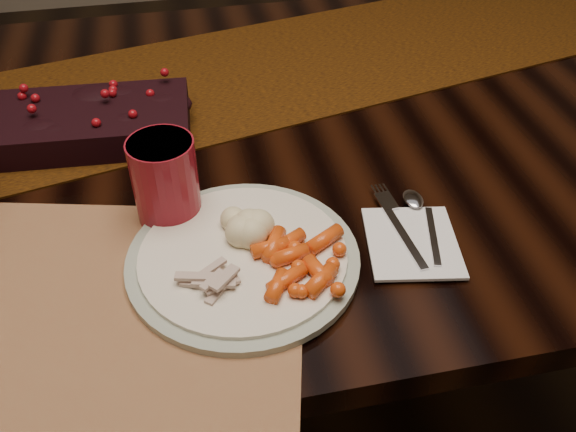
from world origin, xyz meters
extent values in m
plane|color=black|center=(0.00, 0.00, 0.00)|extent=(5.00, 5.00, 0.00)
cube|color=black|center=(0.00, 0.00, 0.38)|extent=(1.80, 1.00, 0.75)
cube|color=#5B3608|center=(-0.01, 0.17, 0.75)|extent=(1.91, 0.79, 0.00)
cube|color=brown|center=(-0.23, -0.33, 0.75)|extent=(0.55, 0.46, 0.00)
cylinder|color=#EEE4CE|center=(-0.05, -0.30, 0.76)|extent=(0.37, 0.37, 0.02)
cube|color=white|center=(0.16, -0.31, 0.76)|extent=(0.13, 0.15, 0.00)
cylinder|color=maroon|center=(-0.13, -0.19, 0.81)|extent=(0.10, 0.10, 0.12)
camera|label=1|loc=(-0.11, -0.83, 1.29)|focal=38.00mm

